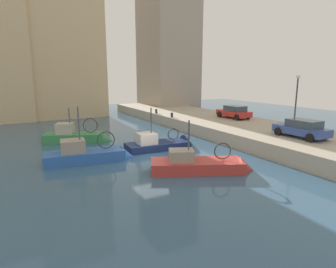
% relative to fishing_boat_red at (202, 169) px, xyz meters
% --- Properties ---
extents(water_surface, '(80.00, 80.00, 0.00)m').
position_rel_fishing_boat_red_xyz_m(water_surface, '(-1.47, 4.17, -0.10)').
color(water_surface, '#335675').
rests_on(water_surface, ground).
extents(quay_wall, '(9.00, 56.00, 1.20)m').
position_rel_fishing_boat_red_xyz_m(quay_wall, '(10.03, 4.17, 0.50)').
color(quay_wall, '#ADA08C').
rests_on(quay_wall, ground).
extents(fishing_boat_red, '(6.69, 4.51, 4.14)m').
position_rel_fishing_boat_red_xyz_m(fishing_boat_red, '(0.00, 0.00, 0.00)').
color(fishing_boat_red, '#BC3833').
rests_on(fishing_boat_red, ground).
extents(fishing_boat_navy, '(6.06, 2.58, 4.37)m').
position_rel_fishing_boat_red_xyz_m(fishing_boat_navy, '(0.43, 6.28, 0.03)').
color(fishing_boat_navy, navy).
rests_on(fishing_boat_navy, ground).
extents(fishing_boat_blue, '(6.35, 2.72, 4.75)m').
position_rel_fishing_boat_red_xyz_m(fishing_boat_blue, '(-5.71, 5.61, 0.05)').
color(fishing_boat_blue, '#2D60B7').
rests_on(fishing_boat_blue, ground).
extents(fishing_boat_green, '(6.28, 4.02, 3.98)m').
position_rel_fishing_boat_red_xyz_m(fishing_boat_green, '(-5.15, 12.19, 0.04)').
color(fishing_boat_green, '#388951').
rests_on(fishing_boat_green, ground).
extents(parked_car_blue, '(2.00, 4.13, 1.42)m').
position_rel_fishing_boat_red_xyz_m(parked_car_blue, '(9.33, -0.08, 1.82)').
color(parked_car_blue, '#334C9E').
rests_on(parked_car_blue, quay_wall).
extents(parked_car_red, '(2.11, 4.08, 1.43)m').
position_rel_fishing_boat_red_xyz_m(parked_car_red, '(11.69, 10.21, 1.82)').
color(parked_car_red, red).
rests_on(parked_car_red, quay_wall).
extents(mooring_bollard_mid, '(0.28, 0.28, 0.55)m').
position_rel_fishing_boat_red_xyz_m(mooring_bollard_mid, '(5.88, 14.17, 1.37)').
color(mooring_bollard_mid, '#2D2D33').
rests_on(mooring_bollard_mid, quay_wall).
extents(mooring_bollard_north, '(0.28, 0.28, 0.55)m').
position_rel_fishing_boat_red_xyz_m(mooring_bollard_north, '(5.88, 18.17, 1.37)').
color(mooring_bollard_north, '#2D2D33').
rests_on(mooring_bollard_north, quay_wall).
extents(quay_streetlamp, '(0.36, 0.36, 4.83)m').
position_rel_fishing_boat_red_xyz_m(quay_streetlamp, '(11.53, 2.29, 4.35)').
color(quay_streetlamp, '#38383D').
rests_on(quay_streetlamp, quay_wall).
extents(waterfront_building_west, '(7.88, 9.29, 23.69)m').
position_rel_fishing_boat_red_xyz_m(waterfront_building_west, '(13.29, 28.50, 11.76)').
color(waterfront_building_west, '#A39384').
rests_on(waterfront_building_west, ground).
extents(waterfront_building_west_mid, '(10.66, 8.40, 22.71)m').
position_rel_fishing_boat_red_xyz_m(waterfront_building_west_mid, '(-2.74, 30.80, 11.27)').
color(waterfront_building_west_mid, '#D1B284').
rests_on(waterfront_building_west_mid, ground).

